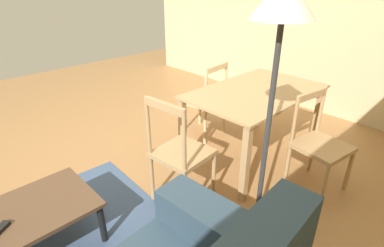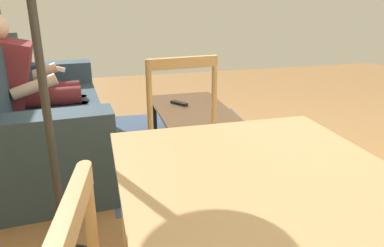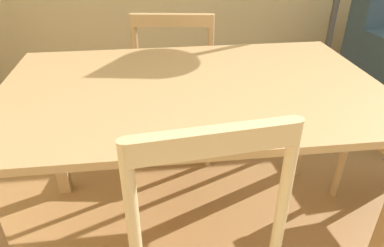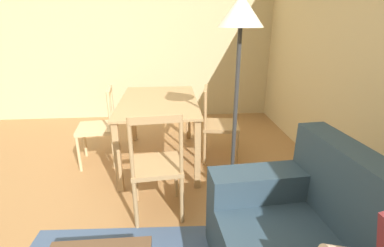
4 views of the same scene
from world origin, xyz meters
TOP-DOWN VIEW (x-y plane):
  - ground_plane at (0.00, 0.00)m, footprint 8.14×8.14m
  - wall_side at (-3.07, 0.00)m, footprint 0.12×5.46m
  - coffee_table at (0.90, 0.48)m, footprint 0.99×0.60m
  - dining_table at (-1.31, 0.79)m, footprint 1.39×0.88m
  - dining_chair_near_wall at (-1.31, 1.50)m, footprint 0.48×0.48m
  - dining_chair_facing_couch at (-0.28, 0.79)m, footprint 0.46×0.46m
  - dining_chair_by_doorway at (-1.31, 0.08)m, footprint 0.46×0.46m
  - floor_lamp at (-0.43, 1.48)m, footprint 0.36×0.36m

SIDE VIEW (x-z plane):
  - ground_plane at x=0.00m, z-range 0.00..0.00m
  - coffee_table at x=0.90m, z-range 0.14..0.50m
  - dining_chair_near_wall at x=-1.31m, z-range -0.01..0.88m
  - dining_chair_by_doorway at x=-1.31m, z-range 0.00..0.90m
  - dining_chair_facing_couch at x=-0.28m, z-range -0.02..0.96m
  - dining_table at x=-1.31m, z-range 0.27..1.03m
  - wall_side at x=-3.07m, z-range 0.00..2.53m
  - floor_lamp at x=-0.43m, z-range 0.62..2.44m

